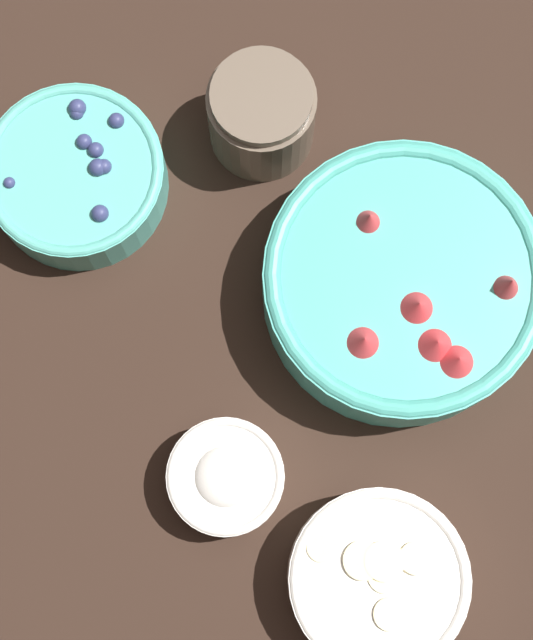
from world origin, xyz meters
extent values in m
plane|color=black|center=(0.00, 0.00, 0.00)|extent=(4.00, 4.00, 0.00)
cylinder|color=#47AD9E|center=(0.00, 0.03, 0.03)|extent=(0.24, 0.24, 0.07)
torus|color=#47AD9E|center=(0.00, 0.03, 0.07)|extent=(0.24, 0.24, 0.02)
cylinder|color=red|center=(0.00, 0.03, 0.05)|extent=(0.19, 0.19, 0.02)
cone|color=red|center=(0.01, 0.05, 0.08)|extent=(0.05, 0.05, 0.02)
cone|color=red|center=(0.01, 0.11, 0.08)|extent=(0.04, 0.04, 0.02)
cone|color=red|center=(0.00, -0.03, 0.08)|extent=(0.03, 0.03, 0.02)
cone|color=red|center=(-0.06, 0.08, 0.08)|extent=(0.03, 0.03, 0.03)
cone|color=red|center=(0.01, 0.09, 0.08)|extent=(0.04, 0.04, 0.02)
cone|color=red|center=(0.06, 0.05, 0.08)|extent=(0.04, 0.04, 0.02)
cylinder|color=#56B7A8|center=(0.18, -0.21, 0.02)|extent=(0.16, 0.16, 0.05)
torus|color=#56B7A8|center=(0.18, -0.21, 0.05)|extent=(0.16, 0.16, 0.01)
cylinder|color=navy|center=(0.18, -0.21, 0.04)|extent=(0.13, 0.13, 0.01)
sphere|color=navy|center=(0.16, -0.22, 0.05)|extent=(0.01, 0.01, 0.01)
sphere|color=navy|center=(0.16, -0.20, 0.05)|extent=(0.01, 0.01, 0.01)
sphere|color=navy|center=(0.16, -0.20, 0.05)|extent=(0.02, 0.02, 0.02)
sphere|color=navy|center=(0.18, -0.17, 0.05)|extent=(0.02, 0.02, 0.02)
sphere|color=navy|center=(0.13, -0.23, 0.05)|extent=(0.01, 0.01, 0.01)
sphere|color=navy|center=(0.15, -0.26, 0.05)|extent=(0.01, 0.01, 0.01)
sphere|color=navy|center=(0.16, -0.23, 0.05)|extent=(0.01, 0.01, 0.01)
sphere|color=navy|center=(0.23, -0.23, 0.05)|extent=(0.01, 0.01, 0.01)
sphere|color=navy|center=(0.15, -0.26, 0.05)|extent=(0.02, 0.02, 0.02)
cylinder|color=white|center=(0.16, 0.22, 0.03)|extent=(0.15, 0.15, 0.05)
torus|color=white|center=(0.16, 0.22, 0.05)|extent=(0.15, 0.15, 0.01)
cylinder|color=beige|center=(0.16, 0.22, 0.04)|extent=(0.12, 0.12, 0.02)
cylinder|color=beige|center=(0.15, 0.22, 0.05)|extent=(0.03, 0.03, 0.00)
cylinder|color=beige|center=(0.16, 0.20, 0.05)|extent=(0.03, 0.03, 0.01)
cylinder|color=beige|center=(0.12, 0.22, 0.05)|extent=(0.03, 0.03, 0.01)
cylinder|color=beige|center=(0.18, 0.17, 0.05)|extent=(0.02, 0.02, 0.00)
cylinder|color=beige|center=(0.14, 0.21, 0.05)|extent=(0.03, 0.03, 0.01)
cylinder|color=beige|center=(0.16, 0.24, 0.05)|extent=(0.03, 0.03, 0.01)
cylinder|color=silver|center=(0.21, 0.08, 0.02)|extent=(0.10, 0.10, 0.04)
torus|color=silver|center=(0.21, 0.08, 0.04)|extent=(0.10, 0.10, 0.01)
cylinder|color=white|center=(0.21, 0.08, 0.03)|extent=(0.08, 0.08, 0.01)
ellipsoid|color=white|center=(0.21, 0.08, 0.04)|extent=(0.05, 0.05, 0.02)
cylinder|color=brown|center=(0.02, -0.17, 0.04)|extent=(0.10, 0.10, 0.08)
cylinder|color=#3D2316|center=(0.02, -0.17, 0.03)|extent=(0.08, 0.08, 0.06)
cylinder|color=brown|center=(0.02, -0.17, 0.08)|extent=(0.09, 0.09, 0.01)
camera|label=1|loc=(0.21, 0.14, 0.93)|focal=60.00mm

